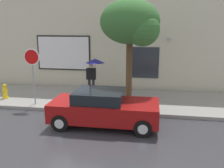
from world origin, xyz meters
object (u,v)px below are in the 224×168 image
object	(u,v)px
parked_car	(104,108)
street_tree	(132,24)
fire_hydrant	(5,91)
stop_sign	(32,65)
pedestrian_with_umbrella	(94,66)

from	to	relation	value
parked_car	street_tree	bearing A→B (deg)	67.76
parked_car	street_tree	world-z (taller)	street_tree
fire_hydrant	stop_sign	size ratio (longest dim) A/B	0.28
parked_car	stop_sign	xyz separation A→B (m)	(-3.66, 1.62, 1.32)
street_tree	fire_hydrant	bearing A→B (deg)	178.65
pedestrian_with_umbrella	street_tree	xyz separation A→B (m)	(2.13, -1.52, 2.17)
pedestrian_with_umbrella	stop_sign	size ratio (longest dim) A/B	0.74
parked_car	pedestrian_with_umbrella	xyz separation A→B (m)	(-1.25, 3.66, 1.01)
fire_hydrant	pedestrian_with_umbrella	xyz separation A→B (m)	(4.38, 1.37, 1.19)
fire_hydrant	street_tree	size ratio (longest dim) A/B	0.16
parked_car	fire_hydrant	xyz separation A→B (m)	(-5.63, 2.29, -0.18)
parked_car	fire_hydrant	distance (m)	6.08
parked_car	stop_sign	bearing A→B (deg)	156.19
street_tree	stop_sign	bearing A→B (deg)	-173.41
fire_hydrant	parked_car	bearing A→B (deg)	-22.18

